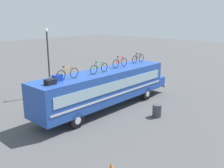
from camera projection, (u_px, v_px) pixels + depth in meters
ground_plane at (104, 109)px, 19.66m from camera, size 120.00×120.00×0.00m
bus at (106, 86)px, 19.33m from camera, size 13.04×2.58×2.99m
luggage_bag_1 at (50, 82)px, 15.12m from camera, size 0.62×0.48×0.33m
luggage_bag_2 at (58, 78)px, 15.85m from camera, size 0.61×0.36×0.42m
rooftop_bicycle_1 at (68, 74)px, 16.23m from camera, size 1.77×0.44×0.93m
rooftop_bicycle_2 at (99, 68)px, 18.09m from camera, size 1.73×0.44×0.88m
rooftop_bicycle_3 at (120, 63)px, 20.18m from camera, size 1.74×0.44×0.92m
rooftop_bicycle_4 at (138, 58)px, 22.26m from camera, size 1.69×0.44×0.90m
trash_bin at (157, 111)px, 18.03m from camera, size 0.64×0.64×0.89m
traffic_cone at (111, 168)px, 11.49m from camera, size 0.38×0.38×0.54m
street_lamp at (48, 58)px, 22.12m from camera, size 0.30×0.30×5.91m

